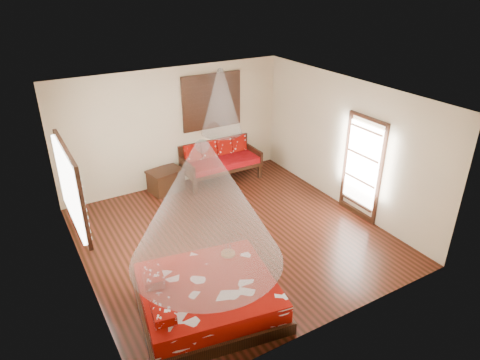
{
  "coord_description": "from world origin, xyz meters",
  "views": [
    {
      "loc": [
        -3.43,
        -6.2,
        4.71
      ],
      "look_at": [
        0.2,
        0.04,
        1.15
      ],
      "focal_mm": 32.0,
      "sensor_mm": 36.0,
      "label": 1
    }
  ],
  "objects": [
    {
      "name": "mosquito_net_main",
      "position": [
        -1.31,
        -1.6,
        1.85
      ],
      "size": [
        2.21,
        2.21,
        1.8
      ],
      "primitive_type": "cone",
      "color": "white",
      "rests_on": "ceiling"
    },
    {
      "name": "bed",
      "position": [
        -1.32,
        -1.6,
        0.25
      ],
      "size": [
        2.34,
        2.18,
        0.64
      ],
      "rotation": [
        0.0,
        0.0,
        -0.17
      ],
      "color": "black",
      "rests_on": "floor"
    },
    {
      "name": "room",
      "position": [
        0.0,
        0.0,
        1.4
      ],
      "size": [
        5.54,
        5.54,
        2.84
      ],
      "color": "black",
      "rests_on": "ground"
    },
    {
      "name": "window_left",
      "position": [
        -2.71,
        0.2,
        1.7
      ],
      "size": [
        0.1,
        1.74,
        1.34
      ],
      "color": "black",
      "rests_on": "wall_left"
    },
    {
      "name": "mosquito_net_daybed",
      "position": [
        0.99,
        2.25,
        2.0
      ],
      "size": [
        0.96,
        0.96,
        1.5
      ],
      "primitive_type": "cone",
      "color": "white",
      "rests_on": "ceiling"
    },
    {
      "name": "daybed",
      "position": [
        0.99,
        2.39,
        0.52
      ],
      "size": [
        1.9,
        0.85,
        0.97
      ],
      "color": "black",
      "rests_on": "floor"
    },
    {
      "name": "shutter_panel",
      "position": [
        0.99,
        2.72,
        1.9
      ],
      "size": [
        1.52,
        0.06,
        1.32
      ],
      "color": "black",
      "rests_on": "wall_back"
    },
    {
      "name": "glazed_door",
      "position": [
        2.72,
        -0.6,
        1.07
      ],
      "size": [
        0.08,
        1.02,
        2.16
      ],
      "color": "black",
      "rests_on": "floor"
    },
    {
      "name": "wine_tray",
      "position": [
        -0.69,
        -1.11,
        0.55
      ],
      "size": [
        0.24,
        0.24,
        0.19
      ],
      "rotation": [
        0.0,
        0.0,
        0.01
      ],
      "color": "brown",
      "rests_on": "bed"
    },
    {
      "name": "storage_chest",
      "position": [
        -0.41,
        2.45,
        0.27
      ],
      "size": [
        0.87,
        0.71,
        0.53
      ],
      "rotation": [
        0.0,
        0.0,
        0.21
      ],
      "color": "black",
      "rests_on": "floor"
    }
  ]
}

